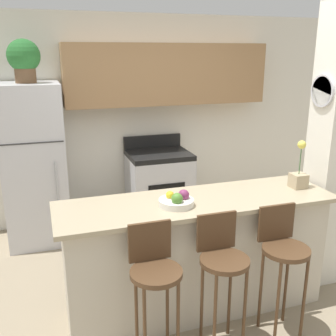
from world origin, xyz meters
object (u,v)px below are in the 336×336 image
Objects in this scene: bar_stool_left at (155,275)px; orchid_vase at (299,175)px; refrigerator at (35,165)px; stove_range at (159,187)px; potted_plant_on_fridge at (24,59)px; bar_stool_right at (283,252)px; trash_bin at (91,225)px; fruit_bowl at (177,201)px; bar_stool_mid at (222,263)px.

orchid_vase is (1.42, 0.47, 0.41)m from bar_stool_left.
refrigerator reaches higher than stove_range.
orchid_vase is (2.15, -1.77, -0.94)m from potted_plant_on_fridge.
potted_plant_on_fridge reaches higher than bar_stool_left.
potted_plant_on_fridge is at bearing 127.60° from bar_stool_right.
trash_bin is at bearing 120.45° from bar_stool_right.
potted_plant_on_fridge reaches higher than fruit_bowl.
fruit_bowl is at bearing -73.37° from trash_bin.
fruit_bowl reaches higher than stove_range.
refrigerator is 1.77× the size of bar_stool_mid.
trash_bin is at bearing -162.26° from stove_range.
potted_plant_on_fridge reaches higher than bar_stool_mid.
stove_range is 3.99× the size of fruit_bowl.
refrigerator is at bearing 140.58° from orchid_vase.
bar_stool_left is 0.99m from bar_stool_right.
bar_stool_mid is at bearing 0.00° from bar_stool_left.
refrigerator is at bearing 119.19° from fruit_bowl.
trash_bin is at bearing -23.94° from refrigerator.
potted_plant_on_fridge is at bearing 115.96° from refrigerator.
stove_range is 2.60× the size of orchid_vase.
refrigerator is 4.02× the size of potted_plant_on_fridge.
refrigerator is 2.36m from bar_stool_left.
potted_plant_on_fridge is 1.94m from trash_bin.
bar_stool_right reaches higher than trash_bin.
bar_stool_mid is at bearing -63.21° from fruit_bowl.
bar_stool_mid is (1.23, -2.24, -0.22)m from refrigerator.
potted_plant_on_fridge reaches higher than refrigerator.
orchid_vase is 1.09× the size of trash_bin.
bar_stool_mid reaches higher than trash_bin.
bar_stool_mid is at bearing -71.24° from trash_bin.
refrigerator is at bearing -178.20° from stove_range.
bar_stool_right is 2.66× the size of trash_bin.
potted_plant_on_fridge is (-1.46, -0.05, 1.57)m from stove_range.
orchid_vase is at bearing -69.13° from stove_range.
fruit_bowl is (-1.12, -0.07, -0.07)m from orchid_vase.
bar_stool_mid is 2.45× the size of orchid_vase.
bar_stool_left is (-0.73, -2.28, 0.22)m from stove_range.
orchid_vase reaches higher than trash_bin.
bar_stool_mid is at bearing 180.00° from bar_stool_right.
orchid_vase reaches higher than bar_stool_mid.
stove_range is 2.82× the size of trash_bin.
stove_range is at bearing 77.09° from fruit_bowl.
orchid_vase is (0.69, -1.82, 0.63)m from stove_range.
refrigerator is 0.93m from trash_bin.
bar_stool_right is 2.36m from trash_bin.
refrigerator is at bearing 127.60° from bar_stool_right.
trash_bin is at bearing 95.23° from bar_stool_left.
bar_stool_right is at bearing -83.47° from stove_range.
potted_plant_on_fridge reaches higher than orchid_vase.
orchid_vase reaches higher than fruit_bowl.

